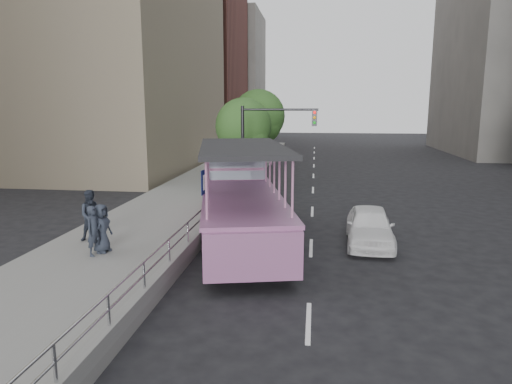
# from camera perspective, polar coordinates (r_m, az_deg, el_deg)

# --- Properties ---
(ground) EXTENTS (160.00, 160.00, 0.00)m
(ground) POSITION_cam_1_polar(r_m,az_deg,el_deg) (13.45, 2.35, -11.93)
(ground) COLOR black
(sidewalk) EXTENTS (5.50, 80.00, 0.30)m
(sidewalk) POSITION_cam_1_polar(r_m,az_deg,el_deg) (23.92, -9.34, -1.60)
(sidewalk) COLOR gray
(sidewalk) RESTS_ON ground
(kerb_wall) EXTENTS (0.24, 30.00, 0.36)m
(kerb_wall) POSITION_cam_1_polar(r_m,az_deg,el_deg) (15.68, -8.49, -6.85)
(kerb_wall) COLOR #969692
(kerb_wall) RESTS_ON sidewalk
(guardrail) EXTENTS (0.07, 22.00, 0.71)m
(guardrail) POSITION_cam_1_polar(r_m,az_deg,el_deg) (15.50, -8.55, -4.51)
(guardrail) COLOR silver
(guardrail) RESTS_ON kerb_wall
(duck_boat) EXTENTS (5.18, 11.78, 3.81)m
(duck_boat) POSITION_cam_1_polar(r_m,az_deg,el_deg) (18.11, -2.00, -1.31)
(duck_boat) COLOR black
(duck_boat) RESTS_ON ground
(car) EXTENTS (1.93, 4.30, 1.44)m
(car) POSITION_cam_1_polar(r_m,az_deg,el_deg) (17.81, 14.02, -4.13)
(car) COLOR white
(car) RESTS_ON ground
(pedestrian_near) EXTENTS (0.56, 0.70, 1.67)m
(pedestrian_near) POSITION_cam_1_polar(r_m,az_deg,el_deg) (15.98, -19.59, -4.58)
(pedestrian_near) COLOR #2A313E
(pedestrian_near) RESTS_ON sidewalk
(pedestrian_mid) EXTENTS (1.15, 1.09, 1.88)m
(pedestrian_mid) POSITION_cam_1_polar(r_m,az_deg,el_deg) (17.76, -19.81, -2.75)
(pedestrian_mid) COLOR #2A313E
(pedestrian_mid) RESTS_ON sidewalk
(pedestrian_far) EXTENTS (0.67, 0.89, 1.66)m
(pedestrian_far) POSITION_cam_1_polar(r_m,az_deg,el_deg) (16.26, -18.72, -4.30)
(pedestrian_far) COLOR #2A313E
(pedestrian_far) RESTS_ON sidewalk
(parking_sign) EXTENTS (0.14, 0.64, 2.85)m
(parking_sign) POSITION_cam_1_polar(r_m,az_deg,el_deg) (17.26, -6.36, -0.72)
(parking_sign) COLOR black
(parking_sign) RESTS_ON ground
(traffic_signal) EXTENTS (4.20, 0.32, 5.20)m
(traffic_signal) POSITION_cam_1_polar(r_m,az_deg,el_deg) (25.08, 1.04, 6.84)
(traffic_signal) COLOR black
(traffic_signal) RESTS_ON ground
(street_tree_near) EXTENTS (3.52, 3.52, 5.72)m
(street_tree_near) POSITION_cam_1_polar(r_m,az_deg,el_deg) (28.67, -1.40, 7.95)
(street_tree_near) COLOR #3C2A1B
(street_tree_near) RESTS_ON ground
(street_tree_far) EXTENTS (3.97, 3.97, 6.45)m
(street_tree_far) POSITION_cam_1_polar(r_m,az_deg,el_deg) (34.56, 0.46, 9.22)
(street_tree_far) COLOR #3C2A1B
(street_tree_far) RESTS_ON ground
(midrise_brick) EXTENTS (18.00, 16.00, 26.00)m
(midrise_brick) POSITION_cam_1_polar(r_m,az_deg,el_deg) (63.79, -10.58, 17.53)
(midrise_brick) COLOR brown
(midrise_brick) RESTS_ON ground
(midrise_stone_b) EXTENTS (16.00, 14.00, 20.00)m
(midrise_stone_b) POSITION_cam_1_polar(r_m,az_deg,el_deg) (78.41, -5.38, 14.13)
(midrise_stone_b) COLOR gray
(midrise_stone_b) RESTS_ON ground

